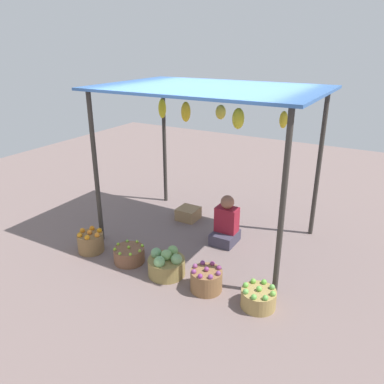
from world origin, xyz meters
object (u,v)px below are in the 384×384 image
object	(u,v)px
basket_cabbages	(166,264)
vendor_person	(226,225)
wooden_crate_near_vendor	(188,214)
basket_oranges	(91,242)
basket_limes	(129,255)
basket_purple_onions	(206,280)
basket_green_apples	(258,298)

from	to	relation	value
basket_cabbages	vendor_person	bearing A→B (deg)	75.76
wooden_crate_near_vendor	basket_cabbages	bearing A→B (deg)	-69.33
basket_oranges	basket_limes	size ratio (longest dim) A/B	0.87
vendor_person	basket_oranges	xyz separation A→B (m)	(-1.64, -1.27, -0.15)
wooden_crate_near_vendor	basket_purple_onions	bearing A→B (deg)	-53.45
vendor_person	wooden_crate_near_vendor	xyz separation A→B (m)	(-0.93, 0.42, -0.19)
vendor_person	basket_purple_onions	xyz separation A→B (m)	(0.32, -1.26, -0.15)
basket_limes	vendor_person	bearing A→B (deg)	51.93
basket_oranges	basket_limes	world-z (taller)	basket_oranges
basket_purple_onions	basket_green_apples	size ratio (longest dim) A/B	0.97
basket_limes	basket_green_apples	distance (m)	1.96
basket_purple_onions	wooden_crate_near_vendor	distance (m)	2.10
basket_oranges	basket_limes	xyz separation A→B (m)	(0.69, 0.05, -0.04)
vendor_person	wooden_crate_near_vendor	bearing A→B (deg)	155.50
basket_limes	basket_cabbages	distance (m)	0.64
basket_cabbages	basket_limes	bearing A→B (deg)	179.59
vendor_person	basket_oranges	world-z (taller)	vendor_person
basket_cabbages	basket_purple_onions	bearing A→B (deg)	-3.55
vendor_person	basket_purple_onions	world-z (taller)	vendor_person
basket_oranges	basket_green_apples	xyz separation A→B (m)	(2.65, 0.02, -0.03)
basket_green_apples	wooden_crate_near_vendor	bearing A→B (deg)	139.30
vendor_person	wooden_crate_near_vendor	world-z (taller)	vendor_person
basket_limes	basket_cabbages	size ratio (longest dim) A/B	0.88
basket_cabbages	wooden_crate_near_vendor	xyz separation A→B (m)	(-0.62, 1.65, -0.05)
vendor_person	basket_green_apples	world-z (taller)	vendor_person
basket_limes	basket_purple_onions	distance (m)	1.27
basket_oranges	basket_cabbages	size ratio (longest dim) A/B	0.76
basket_oranges	wooden_crate_near_vendor	xyz separation A→B (m)	(0.71, 1.69, -0.05)
vendor_person	basket_cabbages	xyz separation A→B (m)	(-0.31, -1.22, -0.14)
vendor_person	basket_oranges	bearing A→B (deg)	-142.38
basket_oranges	basket_cabbages	distance (m)	1.33
basket_oranges	basket_purple_onions	size ratio (longest dim) A/B	0.95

